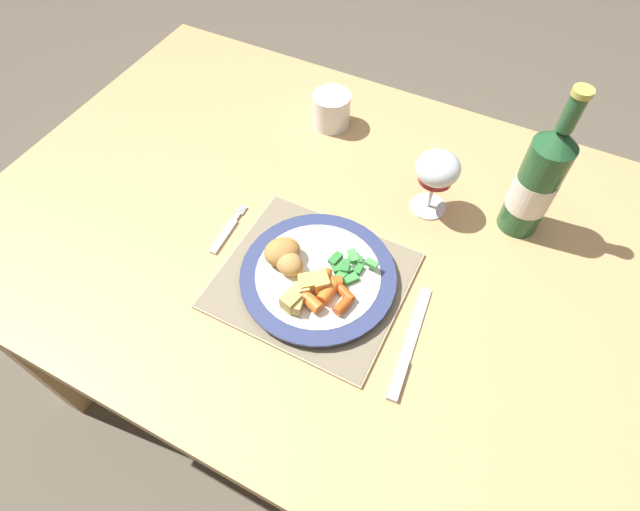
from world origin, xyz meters
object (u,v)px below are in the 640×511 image
(table_knife, at_px, (407,351))
(dining_table, at_px, (352,263))
(fork, at_px, (226,232))
(dinner_plate, at_px, (318,276))
(bottle, at_px, (537,182))
(drinking_cup, at_px, (331,109))
(wine_glass, at_px, (437,171))

(table_knife, bearing_deg, dining_table, 135.46)
(dining_table, height_order, fork, fork)
(dinner_plate, distance_m, bottle, 0.42)
(dinner_plate, distance_m, drinking_cup, 0.43)
(wine_glass, bearing_deg, bottle, 12.93)
(bottle, height_order, drinking_cup, bottle)
(wine_glass, height_order, bottle, bottle)
(fork, height_order, bottle, bottle)
(dinner_plate, height_order, drinking_cup, drinking_cup)
(dinner_plate, height_order, wine_glass, wine_glass)
(table_knife, bearing_deg, fork, 169.65)
(dining_table, bearing_deg, fork, -156.04)
(dining_table, distance_m, fork, 0.26)
(dining_table, bearing_deg, wine_glass, 54.84)
(dinner_plate, bearing_deg, fork, 175.10)
(dining_table, distance_m, drinking_cup, 0.35)
(dining_table, xyz_separation_m, wine_glass, (0.10, 0.14, 0.18))
(wine_glass, bearing_deg, table_knife, -76.15)
(dinner_plate, distance_m, table_knife, 0.20)
(fork, height_order, drinking_cup, drinking_cup)
(wine_glass, distance_m, drinking_cup, 0.32)
(table_knife, bearing_deg, dinner_plate, 163.97)
(wine_glass, height_order, drinking_cup, wine_glass)
(wine_glass, bearing_deg, drinking_cup, 154.05)
(fork, distance_m, drinking_cup, 0.38)
(bottle, bearing_deg, wine_glass, -167.07)
(dinner_plate, xyz_separation_m, table_knife, (0.19, -0.05, -0.01))
(dinner_plate, relative_size, drinking_cup, 3.28)
(dining_table, bearing_deg, bottle, 33.76)
(drinking_cup, bearing_deg, fork, -95.72)
(bottle, bearing_deg, dining_table, -146.24)
(fork, bearing_deg, dining_table, 23.96)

